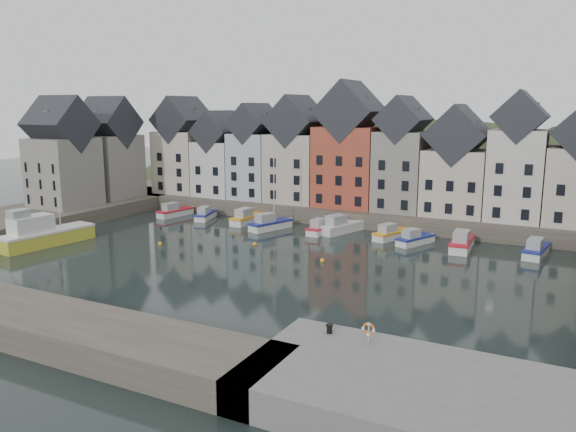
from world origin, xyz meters
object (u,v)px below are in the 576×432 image
Objects in this scene: boat_a at (174,212)px; mooring_bollard at (329,328)px; life_ring_post at (369,329)px; boat_d at (269,224)px; large_vessel at (43,235)px.

boat_a is 52.60m from mooring_bollard.
life_ring_post is at bearing -6.69° from mooring_bollard.
boat_d is 1.07× the size of large_vessel.
boat_a is at bearing -166.56° from boat_d.
boat_a is 11.04× the size of mooring_bollard.
mooring_bollard reaches higher than boat_a.
mooring_bollard is at bearing -36.77° from boat_d.
large_vessel is (-19.33, -19.91, 0.57)m from boat_d.
boat_a is 0.50× the size of boat_d.
mooring_bollard is at bearing 173.31° from life_ring_post.
boat_a is 17.22m from boat_d.
boat_a is 21.67m from large_vessel.
life_ring_post is at bearing -29.49° from boat_a.
large_vessel reaches higher than mooring_bollard.
life_ring_post is at bearing -9.08° from large_vessel.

